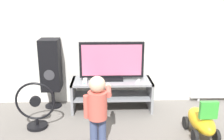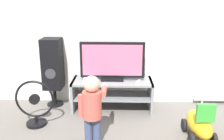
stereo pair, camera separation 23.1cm
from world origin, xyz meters
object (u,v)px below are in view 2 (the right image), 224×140
game_console (85,81)px  remote_primary (138,82)px  floor_fan (35,106)px  child (92,105)px  speaker_tower (53,65)px  television (112,62)px  ride_on_toy (199,124)px  radiator (224,83)px

game_console → remote_primary: bearing=2.5°
floor_fan → child: bearing=-28.3°
speaker_tower → television: bearing=-5.8°
floor_fan → ride_on_toy: size_ratio=1.02×
game_console → floor_fan: floor_fan is taller
game_console → floor_fan: 0.76m
television → ride_on_toy: 1.43m
television → remote_primary: size_ratio=6.93×
game_console → speaker_tower: size_ratio=0.18×
game_console → floor_fan: bearing=-145.1°
speaker_tower → floor_fan: 0.75m
game_console → speaker_tower: (-0.51, 0.23, 0.17)m
child → floor_fan: size_ratio=1.34×
speaker_tower → radiator: size_ratio=1.17×
child → floor_fan: (-0.79, 0.43, -0.21)m
remote_primary → speaker_tower: bearing=171.3°
remote_primary → ride_on_toy: (0.67, -0.72, -0.27)m
speaker_tower → child: bearing=-56.6°
remote_primary → ride_on_toy: 1.02m
television → game_console: 0.48m
floor_fan → ride_on_toy: bearing=-7.7°
child → radiator: child is taller
speaker_tower → radiator: bearing=2.8°
floor_fan → radiator: bearing=16.0°
speaker_tower → ride_on_toy: size_ratio=1.74×
remote_primary → floor_fan: 1.44m
remote_primary → child: 1.04m
television → speaker_tower: speaker_tower is taller
remote_primary → speaker_tower: speaker_tower is taller
radiator → remote_primary: bearing=-166.5°
television → floor_fan: size_ratio=1.51×
game_console → child: 0.87m
radiator → game_console: bearing=-170.4°
radiator → ride_on_toy: bearing=-123.1°
child → speaker_tower: 1.29m
speaker_tower → ride_on_toy: speaker_tower is taller
game_console → ride_on_toy: size_ratio=0.31×
remote_primary → floor_fan: bearing=-161.7°
television → radiator: television is taller
floor_fan → radiator: 2.82m
remote_primary → game_console: bearing=-177.5°
television → game_console: size_ratio=5.06×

